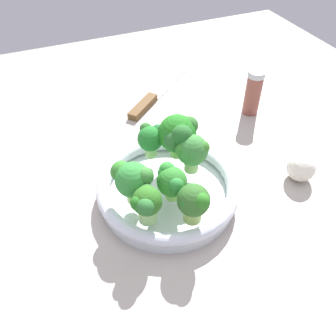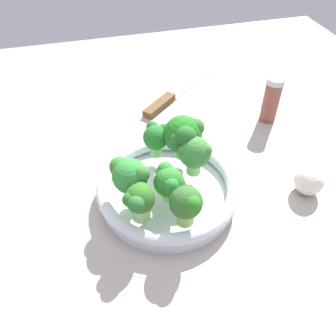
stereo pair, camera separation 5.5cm
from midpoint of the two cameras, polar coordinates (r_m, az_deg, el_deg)
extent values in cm
cube|color=#AAA097|center=(62.46, 3.27, -4.06)|extent=(130.00, 130.00, 2.50)
cylinder|color=silver|center=(59.34, 2.66, -4.30)|extent=(22.43, 22.43, 1.72)
torus|color=silver|center=(57.94, 2.72, -3.03)|extent=(23.37, 23.37, 2.10)
cylinder|color=#8FCC65|center=(58.19, 6.87, 0.17)|extent=(2.35, 2.35, 2.63)
sphere|color=#3A8238|center=(56.19, 7.12, 2.39)|extent=(5.15, 5.15, 5.15)
sphere|color=#367E2B|center=(55.30, 5.44, 2.54)|extent=(2.17, 2.17, 2.17)
sphere|color=#3A802A|center=(55.59, 8.77, 2.67)|extent=(2.35, 2.35, 2.35)
cylinder|color=#99D763|center=(54.09, -3.01, -3.76)|extent=(2.39, 2.39, 2.58)
sphere|color=#338E38|center=(51.90, -3.13, -1.48)|extent=(5.37, 5.37, 5.37)
sphere|color=#398134|center=(50.63, -1.31, -1.08)|extent=(2.70, 2.70, 2.70)
sphere|color=#36832C|center=(52.76, -4.83, 0.04)|extent=(3.22, 3.22, 3.22)
sphere|color=#378538|center=(52.98, -4.30, 0.02)|extent=(2.29, 2.29, 2.29)
cylinder|color=#91BE56|center=(51.13, 5.91, -7.77)|extent=(2.66, 2.66, 2.53)
sphere|color=#326928|center=(48.98, 6.14, -5.71)|extent=(4.75, 4.75, 4.75)
sphere|color=#2B782C|center=(48.00, 4.96, -6.01)|extent=(1.98, 1.98, 1.98)
sphere|color=#2C7A21|center=(47.61, 7.23, -5.94)|extent=(2.42, 2.42, 2.42)
cylinder|color=#95D372|center=(61.34, 0.63, 3.00)|extent=(2.05, 2.05, 2.24)
sphere|color=#237A2B|center=(59.73, 0.65, 4.84)|extent=(4.34, 4.34, 4.34)
sphere|color=#28721F|center=(59.53, 2.10, 5.53)|extent=(2.02, 2.02, 2.02)
sphere|color=#226A32|center=(59.89, 1.81, 5.95)|extent=(2.27, 2.27, 2.27)
sphere|color=#2F692B|center=(60.22, 0.09, 6.51)|extent=(2.09, 2.09, 2.09)
cylinder|color=#88C356|center=(54.19, 3.05, -4.23)|extent=(2.12, 2.12, 1.84)
sphere|color=#30812C|center=(52.42, 3.15, -2.44)|extent=(4.62, 4.62, 4.62)
sphere|color=#2D8335|center=(50.86, 3.58, -2.98)|extent=(2.39, 2.39, 2.39)
sphere|color=#328436|center=(52.72, 2.21, -0.92)|extent=(2.29, 2.29, 2.29)
sphere|color=#318D33|center=(52.68, 2.55, -0.41)|extent=(2.47, 2.47, 2.47)
cylinder|color=#92CA74|center=(51.38, -1.32, -7.08)|extent=(2.75, 2.75, 2.56)
sphere|color=#2F7021|center=(49.34, -1.37, -5.10)|extent=(4.32, 4.32, 4.32)
sphere|color=#2D6727|center=(49.86, -1.34, -3.68)|extent=(2.45, 2.45, 2.45)
sphere|color=#2D702F|center=(47.74, -1.86, -6.02)|extent=(2.45, 2.45, 2.45)
sphere|color=#246E1F|center=(48.48, -2.99, -5.28)|extent=(2.07, 2.07, 2.07)
cylinder|color=#7DC351|center=(60.98, 4.86, 2.76)|extent=(2.25, 2.25, 2.63)
sphere|color=#247920|center=(58.82, 5.06, 5.28)|extent=(6.46, 6.46, 6.46)
sphere|color=#27692A|center=(55.96, 5.68, 4.92)|extent=(3.44, 3.44, 3.44)
sphere|color=#32732D|center=(58.76, 7.11, 6.41)|extent=(3.05, 3.05, 3.05)
sphere|color=#2D672F|center=(56.97, 4.44, 4.28)|extent=(3.47, 3.47, 3.47)
cube|color=silver|center=(89.82, 5.50, 13.55)|extent=(13.02, 14.61, 0.40)
cube|color=brown|center=(79.81, 0.62, 10.03)|extent=(7.91, 8.73, 1.50)
sphere|color=white|center=(64.71, 24.07, -2.07)|extent=(4.87, 4.87, 4.87)
cylinder|color=brown|center=(78.03, 18.24, 9.99)|extent=(3.42, 3.42, 8.70)
cylinder|color=silver|center=(75.58, 19.07, 13.09)|extent=(3.59, 3.59, 1.20)
camera|label=1|loc=(0.03, -87.13, 2.72)|focal=37.80mm
camera|label=2|loc=(0.03, 92.87, -2.72)|focal=37.80mm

